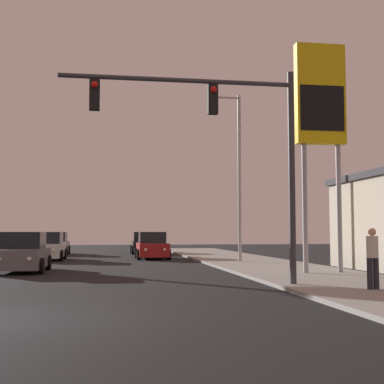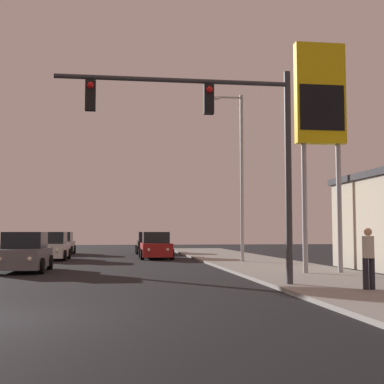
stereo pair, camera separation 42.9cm
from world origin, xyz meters
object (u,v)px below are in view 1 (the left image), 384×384
Objects in this scene: car_white at (48,247)px; pedestrian_on_sidewalk at (373,256)px; car_silver at (55,244)px; car_grey at (23,254)px; traffic_light_mast at (227,131)px; car_green at (20,244)px; street_lamp at (237,168)px; car_black at (144,244)px; gas_station_sign at (320,107)px; car_red at (152,247)px.

car_white is 22.06m from pedestrian_on_sidewalk.
car_grey is (0.42, -17.81, 0.00)m from car_silver.
traffic_light_mast is at bearing 106.99° from car_silver.
car_grey is (3.01, -18.33, 0.00)m from car_green.
car_black is at bearing 107.07° from street_lamp.
car_grey is (-6.25, -17.84, 0.00)m from car_black.
car_black is at bearing 104.34° from gas_station_sign.
car_green is 1.01× the size of car_black.
street_lamp reaches higher than pedestrian_on_sidewalk.
street_lamp is (10.80, -13.41, 4.36)m from car_silver.
car_green is 9.28m from car_black.
car_white is 9.50m from car_grey.
car_grey is 2.59× the size of pedestrian_on_sidewalk.
car_grey is at bearing 91.12° from car_white.
car_red is 1.00× the size of car_white.
car_silver is 17.82m from car_grey.
car_grey is at bearing 97.12° from car_green.
car_red is 18.52m from traffic_light_mast.
car_green is 2.65m from car_silver.
car_red and car_black have the same top height.
car_red is at bearing 136.26° from car_green.
car_green is 18.58m from car_grey.
street_lamp is 14.72m from pedestrian_on_sidewalk.
gas_station_sign is at bearing 121.56° from car_green.
traffic_light_mast is at bearing -104.96° from street_lamp.
pedestrian_on_sidewalk reaches higher than car_grey.
gas_station_sign reaches higher than pedestrian_on_sidewalk.
street_lamp is at bearing 131.66° from car_green.
car_red is at bearing 92.56° from traffic_light_mast.
car_grey is at bearing 131.62° from traffic_light_mast.
car_black is at bearing 91.83° from traffic_light_mast.
car_silver is (-6.68, 7.70, 0.00)m from car_red.
traffic_light_mast reaches higher than car_green.
car_red is at bearing 90.54° from car_black.
car_red and car_green have the same top height.
street_lamp is (10.38, 4.40, 4.36)m from car_grey.
gas_station_sign is at bearing -80.29° from street_lamp.
pedestrian_on_sidewalk is at bearing 102.64° from car_red.
car_green is at bearing -2.60° from car_black.
traffic_light_mast is (7.49, -25.77, 3.96)m from car_silver.
car_white is at bearing -88.97° from car_grey.
gas_station_sign is at bearing 80.13° from pedestrian_on_sidewalk.
car_white is at bearing 5.48° from car_red.
street_lamp is at bearing 91.49° from pedestrian_on_sidewalk.
traffic_light_mast is (10.09, -26.29, 3.96)m from car_green.
pedestrian_on_sidewalk is at bearing 138.56° from car_grey.
gas_station_sign is at bearing 111.55° from car_red.
car_red is at bearing -121.06° from car_grey.
car_green is 28.44m from traffic_light_mast.
car_black is 0.48× the size of gas_station_sign.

